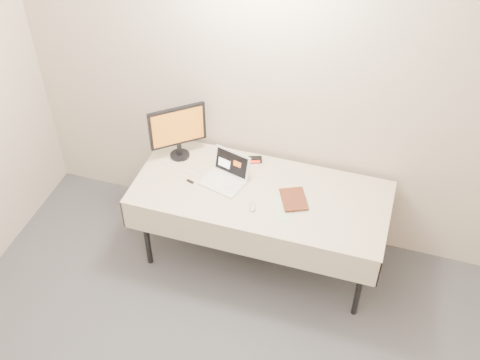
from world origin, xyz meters
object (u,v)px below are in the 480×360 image
(book, at_px, (283,190))
(laptop, at_px, (226,175))
(table, at_px, (261,198))
(monitor, at_px, (178,129))

(book, bearing_deg, laptop, 142.32)
(table, relative_size, monitor, 4.13)
(table, distance_m, monitor, 0.81)
(laptop, xyz_separation_m, monitor, (-0.43, 0.15, 0.21))
(monitor, distance_m, book, 0.93)
(laptop, bearing_deg, table, 5.45)
(laptop, height_order, book, book)
(laptop, distance_m, monitor, 0.51)
(table, height_order, monitor, monitor)
(monitor, bearing_deg, table, -55.31)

